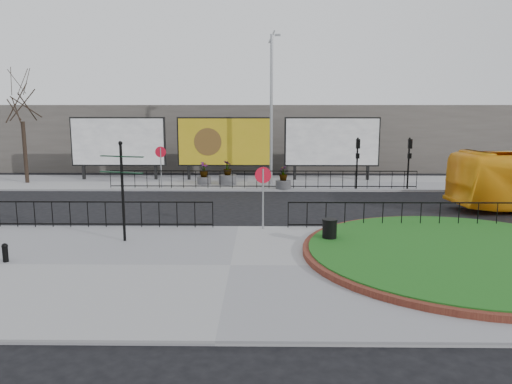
{
  "coord_description": "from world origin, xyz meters",
  "views": [
    {
      "loc": [
        0.98,
        -19.66,
        4.94
      ],
      "look_at": [
        0.7,
        1.4,
        1.29
      ],
      "focal_mm": 35.0,
      "sensor_mm": 36.0,
      "label": 1
    }
  ],
  "objects_px": {
    "lamp_post": "(271,108)",
    "fingerpost_sign": "(122,181)",
    "billboard_mid": "(225,142)",
    "planter_c": "(283,181)",
    "planter_a": "(204,176)",
    "litter_bin": "(330,231)",
    "planter_b": "(228,177)",
    "bollard": "(5,252)"
  },
  "relations": [
    {
      "from": "billboard_mid",
      "to": "fingerpost_sign",
      "type": "xyz_separation_m",
      "value": [
        -2.51,
        -15.22,
        -0.3
      ]
    },
    {
      "from": "planter_a",
      "to": "planter_c",
      "type": "distance_m",
      "value": 5.13
    },
    {
      "from": "fingerpost_sign",
      "to": "planter_a",
      "type": "distance_m",
      "value": 13.41
    },
    {
      "from": "bollard",
      "to": "planter_c",
      "type": "relative_size",
      "value": 0.45
    },
    {
      "from": "lamp_post",
      "to": "planter_a",
      "type": "distance_m",
      "value": 5.91
    },
    {
      "from": "bollard",
      "to": "billboard_mid",
      "type": "bearing_deg",
      "value": 72.6
    },
    {
      "from": "fingerpost_sign",
      "to": "planter_a",
      "type": "height_order",
      "value": "fingerpost_sign"
    },
    {
      "from": "fingerpost_sign",
      "to": "bollard",
      "type": "distance_m",
      "value": 4.37
    },
    {
      "from": "billboard_mid",
      "to": "fingerpost_sign",
      "type": "distance_m",
      "value": 15.42
    },
    {
      "from": "bollard",
      "to": "planter_c",
      "type": "height_order",
      "value": "planter_c"
    },
    {
      "from": "lamp_post",
      "to": "planter_b",
      "type": "relative_size",
      "value": 6.25
    },
    {
      "from": "bollard",
      "to": "planter_a",
      "type": "distance_m",
      "value": 16.36
    },
    {
      "from": "litter_bin",
      "to": "planter_b",
      "type": "bearing_deg",
      "value": 108.52
    },
    {
      "from": "fingerpost_sign",
      "to": "planter_a",
      "type": "bearing_deg",
      "value": 104.11
    },
    {
      "from": "bollard",
      "to": "planter_c",
      "type": "xyz_separation_m",
      "value": [
        9.26,
        14.16,
        0.14
      ]
    },
    {
      "from": "fingerpost_sign",
      "to": "bollard",
      "type": "relative_size",
      "value": 6.0
    },
    {
      "from": "lamp_post",
      "to": "planter_b",
      "type": "distance_m",
      "value": 5.02
    },
    {
      "from": "lamp_post",
      "to": "fingerpost_sign",
      "type": "distance_m",
      "value": 14.57
    },
    {
      "from": "planter_a",
      "to": "billboard_mid",
      "type": "bearing_deg",
      "value": 59.33
    },
    {
      "from": "lamp_post",
      "to": "bollard",
      "type": "distance_m",
      "value": 18.47
    },
    {
      "from": "litter_bin",
      "to": "planter_a",
      "type": "relative_size",
      "value": 0.65
    },
    {
      "from": "billboard_mid",
      "to": "litter_bin",
      "type": "height_order",
      "value": "billboard_mid"
    },
    {
      "from": "lamp_post",
      "to": "planter_c",
      "type": "height_order",
      "value": "lamp_post"
    },
    {
      "from": "billboard_mid",
      "to": "planter_a",
      "type": "height_order",
      "value": "billboard_mid"
    },
    {
      "from": "lamp_post",
      "to": "bollard",
      "type": "relative_size",
      "value": 15.38
    },
    {
      "from": "billboard_mid",
      "to": "lamp_post",
      "type": "bearing_deg",
      "value": -33.25
    },
    {
      "from": "billboard_mid",
      "to": "planter_a",
      "type": "relative_size",
      "value": 4.48
    },
    {
      "from": "lamp_post",
      "to": "planter_c",
      "type": "relative_size",
      "value": 6.89
    },
    {
      "from": "litter_bin",
      "to": "planter_c",
      "type": "relative_size",
      "value": 0.67
    },
    {
      "from": "lamp_post",
      "to": "planter_b",
      "type": "height_order",
      "value": "lamp_post"
    },
    {
      "from": "planter_b",
      "to": "planter_c",
      "type": "xyz_separation_m",
      "value": [
        3.4,
        -1.6,
        -0.01
      ]
    },
    {
      "from": "lamp_post",
      "to": "litter_bin",
      "type": "xyz_separation_m",
      "value": [
        1.84,
        -13.57,
        -4.25
      ]
    },
    {
      "from": "litter_bin",
      "to": "lamp_post",
      "type": "bearing_deg",
      "value": 97.72
    },
    {
      "from": "billboard_mid",
      "to": "planter_c",
      "type": "distance_m",
      "value": 5.52
    },
    {
      "from": "planter_b",
      "to": "billboard_mid",
      "type": "bearing_deg",
      "value": 98.65
    },
    {
      "from": "lamp_post",
      "to": "planter_a",
      "type": "bearing_deg",
      "value": -180.0
    },
    {
      "from": "bollard",
      "to": "lamp_post",
      "type": "bearing_deg",
      "value": 61.49
    },
    {
      "from": "billboard_mid",
      "to": "lamp_post",
      "type": "height_order",
      "value": "lamp_post"
    },
    {
      "from": "billboard_mid",
      "to": "fingerpost_sign",
      "type": "bearing_deg",
      "value": -99.35
    },
    {
      "from": "billboard_mid",
      "to": "planter_c",
      "type": "relative_size",
      "value": 4.63
    },
    {
      "from": "bollard",
      "to": "litter_bin",
      "type": "xyz_separation_m",
      "value": [
        10.4,
        2.2,
        0.12
      ]
    },
    {
      "from": "lamp_post",
      "to": "bollard",
      "type": "height_order",
      "value": "lamp_post"
    }
  ]
}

